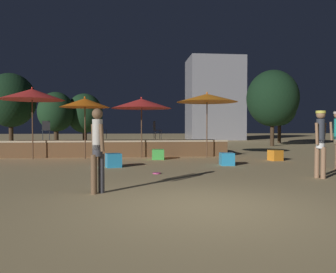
# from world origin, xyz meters

# --- Properties ---
(ground_plane) EXTENTS (120.00, 120.00, 0.00)m
(ground_plane) POSITION_xyz_m (0.00, 0.00, 0.00)
(ground_plane) COLOR tan
(wooden_deck) EXTENTS (10.40, 2.91, 0.77)m
(wooden_deck) POSITION_xyz_m (-2.07, 10.91, 0.35)
(wooden_deck) COLOR brown
(wooden_deck) RESTS_ON ground
(patio_umbrella_0) EXTENTS (2.15, 2.15, 2.70)m
(patio_umbrella_0) POSITION_xyz_m (-3.37, 8.92, 2.43)
(patio_umbrella_0) COLOR brown
(patio_umbrella_0) RESTS_ON ground
(patio_umbrella_1) EXTENTS (2.77, 2.77, 2.97)m
(patio_umbrella_1) POSITION_xyz_m (2.04, 9.04, 2.70)
(patio_umbrella_1) COLOR brown
(patio_umbrella_1) RESTS_ON ground
(patio_umbrella_2) EXTENTS (2.72, 2.72, 2.74)m
(patio_umbrella_2) POSITION_xyz_m (-0.92, 9.27, 2.44)
(patio_umbrella_2) COLOR brown
(patio_umbrella_2) RESTS_ON ground
(patio_umbrella_3) EXTENTS (2.71, 2.71, 3.10)m
(patio_umbrella_3) POSITION_xyz_m (-5.59, 9.01, 2.78)
(patio_umbrella_3) COLOR brown
(patio_umbrella_3) RESTS_ON ground
(cube_seat_0) EXTENTS (0.50, 0.50, 0.45)m
(cube_seat_0) POSITION_xyz_m (2.10, 5.99, 0.23)
(cube_seat_0) COLOR #2D9EDB
(cube_seat_0) RESTS_ON ground
(cube_seat_1) EXTENTS (0.53, 0.53, 0.43)m
(cube_seat_1) POSITION_xyz_m (-0.24, 8.35, 0.22)
(cube_seat_1) COLOR #4CC651
(cube_seat_1) RESTS_ON ground
(cube_seat_2) EXTENTS (0.61, 0.61, 0.47)m
(cube_seat_2) POSITION_xyz_m (-1.96, 5.83, 0.24)
(cube_seat_2) COLOR #2D9EDB
(cube_seat_2) RESTS_ON ground
(cube_seat_3) EXTENTS (0.56, 0.56, 0.43)m
(cube_seat_3) POSITION_xyz_m (4.55, 7.39, 0.22)
(cube_seat_3) COLOR orange
(cube_seat_3) RESTS_ON ground
(person_0) EXTENTS (0.34, 0.43, 1.78)m
(person_0) POSITION_xyz_m (-1.99, 1.37, 0.98)
(person_0) COLOR #3F3F47
(person_0) RESTS_ON ground
(person_2) EXTENTS (0.48, 0.32, 1.84)m
(person_2) POSITION_xyz_m (3.78, 2.82, 1.06)
(person_2) COLOR #997051
(person_2) RESTS_ON ground
(bistro_chair_0) EXTENTS (0.42, 0.43, 0.90)m
(bistro_chair_0) POSITION_xyz_m (-5.42, 10.52, 1.31)
(bistro_chair_0) COLOR #2D3338
(bistro_chair_0) RESTS_ON wooden_deck
(bistro_chair_1) EXTENTS (0.41, 0.41, 0.90)m
(bistro_chair_1) POSITION_xyz_m (-0.16, 10.91, 1.31)
(bistro_chair_1) COLOR #47474C
(bistro_chair_1) RESTS_ON wooden_deck
(bistro_chair_2) EXTENTS (0.47, 0.47, 0.90)m
(bistro_chair_2) POSITION_xyz_m (-2.99, 11.83, 1.31)
(bistro_chair_2) COLOR #47474C
(bistro_chair_2) RESTS_ON wooden_deck
(frisbee_disc) EXTENTS (0.24, 0.24, 0.03)m
(frisbee_disc) POSITION_xyz_m (-0.58, 4.09, 0.02)
(frisbee_disc) COLOR #E54C99
(frisbee_disc) RESTS_ON ground
(background_tree_0) EXTENTS (3.24, 3.24, 4.93)m
(background_tree_0) POSITION_xyz_m (-9.39, 17.09, 3.14)
(background_tree_0) COLOR #3D2B1C
(background_tree_0) RESTS_ON ground
(background_tree_1) EXTENTS (2.26, 2.26, 3.57)m
(background_tree_1) POSITION_xyz_m (-6.14, 15.63, 2.32)
(background_tree_1) COLOR #3D2B1C
(background_tree_1) RESTS_ON ground
(background_tree_2) EXTENTS (3.67, 3.67, 5.45)m
(background_tree_2) POSITION_xyz_m (8.62, 17.09, 3.43)
(background_tree_2) COLOR #3D2B1C
(background_tree_2) RESTS_ON ground
(background_tree_3) EXTENTS (2.36, 2.36, 3.58)m
(background_tree_3) POSITION_xyz_m (-4.51, 16.51, 2.27)
(background_tree_3) COLOR #3D2B1C
(background_tree_3) RESTS_ON ground
(background_tree_4) EXTENTS (2.74, 2.74, 4.49)m
(background_tree_4) POSITION_xyz_m (10.94, 20.98, 2.97)
(background_tree_4) COLOR #3D2B1C
(background_tree_4) RESTS_ON ground
(distant_building) EXTENTS (5.65, 4.61, 8.70)m
(distant_building) POSITION_xyz_m (7.31, 29.06, 4.35)
(distant_building) COLOR gray
(distant_building) RESTS_ON ground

